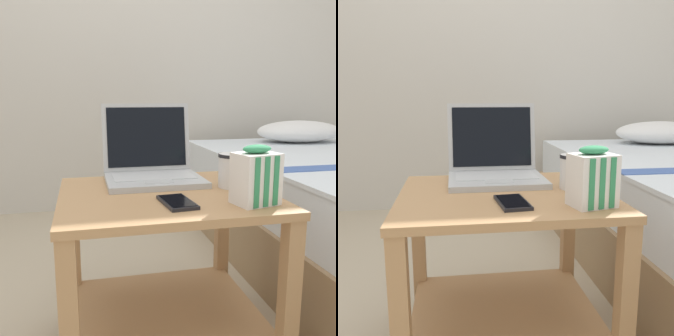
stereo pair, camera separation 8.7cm
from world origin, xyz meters
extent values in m
cube|color=beige|center=(0.00, 1.62, 1.25)|extent=(8.00, 0.05, 2.50)
ellipsoid|color=white|center=(1.15, 1.15, 0.57)|extent=(0.57, 0.36, 0.14)
cube|color=tan|center=(0.00, 0.00, 0.50)|extent=(0.60, 0.54, 0.02)
cube|color=tan|center=(0.00, 0.00, 0.13)|extent=(0.56, 0.50, 0.02)
cube|color=tan|center=(-0.27, -0.24, 0.25)|extent=(0.04, 0.04, 0.49)
cube|color=tan|center=(0.27, -0.24, 0.25)|extent=(0.04, 0.04, 0.49)
cube|color=tan|center=(-0.27, 0.24, 0.25)|extent=(0.04, 0.04, 0.49)
cube|color=tan|center=(0.27, 0.24, 0.25)|extent=(0.04, 0.04, 0.49)
cube|color=#B7BABC|center=(-0.01, 0.13, 0.52)|extent=(0.31, 0.24, 0.02)
cube|color=silver|center=(-0.01, 0.15, 0.53)|extent=(0.26, 0.13, 0.00)
cube|color=silver|center=(-0.01, 0.06, 0.53)|extent=(0.09, 0.05, 0.00)
cube|color=#B7BABC|center=(-0.01, 0.27, 0.65)|extent=(0.31, 0.05, 0.23)
cube|color=black|center=(-0.01, 0.26, 0.65)|extent=(0.28, 0.04, 0.21)
cube|color=yellow|center=(-0.02, 0.27, 0.63)|extent=(0.03, 0.01, 0.04)
cube|color=green|center=(-0.01, 0.27, 0.61)|extent=(0.03, 0.01, 0.03)
cube|color=green|center=(-0.05, 0.28, 0.70)|extent=(0.03, 0.01, 0.03)
cube|color=green|center=(-0.03, 0.27, 0.63)|extent=(0.04, 0.01, 0.04)
cylinder|color=white|center=(0.22, 0.02, 0.56)|extent=(0.08, 0.08, 0.10)
cylinder|color=black|center=(0.22, 0.02, 0.61)|extent=(0.09, 0.09, 0.01)
cylinder|color=black|center=(0.22, 0.02, 0.60)|extent=(0.08, 0.08, 0.01)
torus|color=white|center=(0.22, -0.03, 0.57)|extent=(0.01, 0.08, 0.08)
cube|color=white|center=(0.20, -0.17, 0.58)|extent=(0.12, 0.10, 0.13)
cube|color=#338C59|center=(0.18, -0.22, 0.58)|extent=(0.02, 0.01, 0.13)
cube|color=#338C59|center=(0.21, -0.21, 0.58)|extent=(0.02, 0.01, 0.13)
cube|color=#338C59|center=(0.24, -0.20, 0.58)|extent=(0.02, 0.01, 0.13)
ellipsoid|color=#338C59|center=(0.20, -0.17, 0.66)|extent=(0.09, 0.07, 0.02)
cube|color=black|center=(0.01, -0.12, 0.52)|extent=(0.09, 0.14, 0.01)
cube|color=black|center=(0.01, -0.12, 0.52)|extent=(0.08, 0.13, 0.00)
camera|label=1|loc=(-0.23, -1.04, 0.79)|focal=40.00mm
camera|label=2|loc=(-0.14, -1.05, 0.79)|focal=40.00mm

